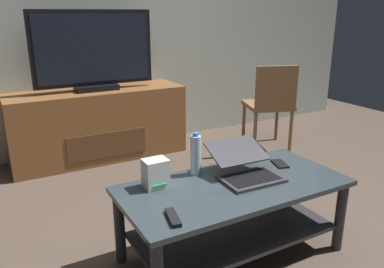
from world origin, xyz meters
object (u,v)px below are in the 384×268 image
Objects in this scene: laptop at (245,167)px; cell_phone at (280,164)px; media_cabinet at (99,124)px; water_bottle_near at (196,155)px; television at (94,52)px; dining_chair at (271,102)px; tv_remote at (173,217)px; router_box at (156,173)px; coffee_table at (233,206)px.

cell_phone is (0.30, 0.04, -0.05)m from laptop.
media_cabinet is 1.76m from water_bottle_near.
dining_chair is (1.60, -0.60, -0.52)m from television.
water_bottle_near is 0.54m from tv_remote.
water_bottle_near reaches higher than laptop.
tv_remote is at bearing -144.82° from cell_phone.
laptop is (0.32, -1.91, 0.18)m from media_cabinet.
water_bottle_near is at bearing 9.41° from router_box.
television is 2.76× the size of laptop.
laptop reaches higher than cell_phone.
router_box is 0.37m from tv_remote.
tv_remote is at bearing -140.72° from dining_chair.
dining_chair is 2.41m from tv_remote.
television is (0.00, -0.02, 0.68)m from media_cabinet.
router_box is (-0.19, -1.79, 0.20)m from media_cabinet.
router_box is 0.28m from water_bottle_near.
laptop is at bearing 25.08° from coffee_table.
cell_phone is at bearing -71.52° from media_cabinet.
water_bottle_near is (-0.23, 0.17, 0.06)m from laptop.
water_bottle_near is at bearing -87.01° from television.
cell_phone is 0.92m from tv_remote.
media_cabinet is 1.86× the size of dining_chair.
router_box reaches higher than coffee_table.
router_box is at bearing -96.00° from television.
laptop reaches higher than coffee_table.
television is 1.84m from router_box.
cell_phone is at bearing 7.70° from laptop.
television reaches higher than dining_chair.
router_box is at bearing -167.86° from cell_phone.
coffee_table is 0.52m from tv_remote.
media_cabinet reaches higher than coffee_table.
water_bottle_near reaches higher than cell_phone.
media_cabinet is at bearing 90.00° from television.
dining_chair reaches higher than tv_remote.
coffee_table is 0.45m from cell_phone.
tv_remote is at bearing -130.89° from water_bottle_near.
media_cabinet is (-0.21, 1.96, 0.02)m from coffee_table.
media_cabinet is at bearing 99.62° from laptop.
television is 2.21m from tv_remote.
dining_chair is at bearing 43.94° from coffee_table.
laptop is 2.51× the size of router_box.
media_cabinet reaches higher than tv_remote.
router_box is 0.82m from cell_phone.
television is at bearing 84.00° from router_box.
tv_remote is (-0.58, -0.23, -0.05)m from laptop.
television is at bearing 126.61° from cell_phone.
dining_chair is 5.52× the size of router_box.
coffee_table is 0.78× the size of media_cabinet.
water_bottle_near is 1.82× the size of cell_phone.
dining_chair is at bearing 45.21° from laptop.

